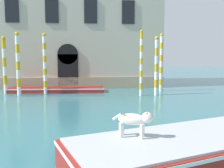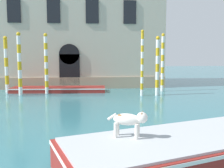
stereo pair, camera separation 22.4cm
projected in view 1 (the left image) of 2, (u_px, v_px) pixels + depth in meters
palazzo_left at (73, 6)px, 23.22m from camera, size 14.93×6.13×14.18m
boat_foreground at (203, 146)px, 6.80m from camera, size 7.62×4.56×0.75m
dog_on_deck at (135, 120)px, 6.34m from camera, size 0.96×0.51×0.66m
boat_moored_near_palazzo at (57, 89)px, 19.37m from camera, size 6.96×2.12×0.36m
mooring_pole_0 at (141, 63)px, 17.38m from camera, size 0.20×0.20×4.37m
mooring_pole_1 at (161, 62)px, 19.52m from camera, size 0.24×0.24×4.30m
mooring_pole_2 at (5, 65)px, 18.42m from camera, size 0.27×0.27×4.04m
mooring_pole_3 at (156, 66)px, 17.57m from camera, size 0.26×0.26×3.96m
mooring_pole_4 at (18, 64)px, 17.52m from camera, size 0.27×0.27×4.24m
mooring_pole_5 at (45, 63)px, 18.32m from camera, size 0.26×0.26×4.23m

